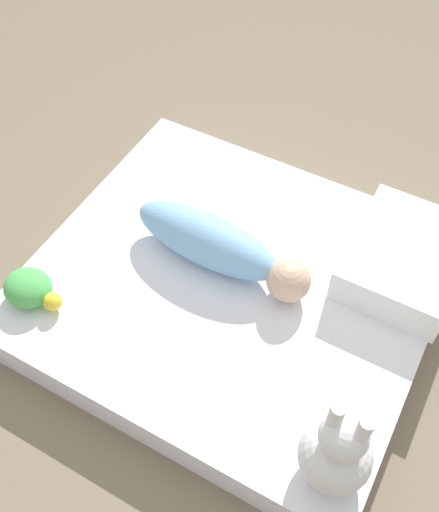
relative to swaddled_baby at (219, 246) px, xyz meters
name	(u,v)px	position (x,y,z in m)	size (l,w,h in m)	color
ground_plane	(232,301)	(0.06, -0.03, -0.20)	(12.00, 12.00, 0.00)	#7A6B56
bed_mattress	(232,290)	(0.06, -0.03, -0.14)	(1.13, 1.02, 0.13)	white
swaddled_baby	(219,246)	(0.00, 0.00, 0.00)	(0.57, 0.17, 0.15)	#7FB7E5
pillow	(405,259)	(0.49, 0.23, -0.01)	(0.31, 0.39, 0.12)	white
bunny_plush	(337,451)	(0.53, -0.41, 0.04)	(0.17, 0.17, 0.32)	white
turtle_plush	(30,289)	(-0.40, -0.37, -0.03)	(0.18, 0.13, 0.09)	#51B756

